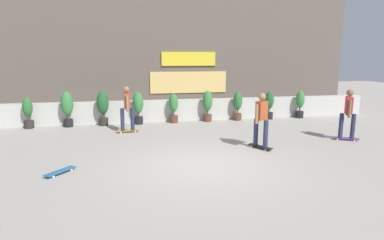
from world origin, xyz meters
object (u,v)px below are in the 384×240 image
at_px(potted_plant_4, 174,107).
at_px(skater_mid_plaza, 348,112).
at_px(potted_plant_1, 67,107).
at_px(potted_plant_2, 103,106).
at_px(potted_plant_0, 28,112).
at_px(potted_plant_7, 269,104).
at_px(skater_foreground, 261,118).
at_px(potted_plant_8, 300,103).
at_px(skateboard_near_camera, 60,171).
at_px(potted_plant_5, 208,104).
at_px(potted_plant_3, 138,106).
at_px(potted_plant_6, 238,105).
at_px(skater_far_left, 127,107).

relative_size(potted_plant_4, skater_mid_plaza, 0.73).
bearing_deg(potted_plant_1, potted_plant_2, 0.00).
distance_m(potted_plant_0, potted_plant_7, 9.92).
xyz_separation_m(potted_plant_0, skater_foreground, (7.70, -4.38, 0.30)).
relative_size(potted_plant_0, potted_plant_7, 0.97).
height_order(potted_plant_7, potted_plant_8, potted_plant_7).
distance_m(potted_plant_7, skateboard_near_camera, 9.52).
bearing_deg(skater_foreground, potted_plant_5, 97.59).
bearing_deg(skater_foreground, potted_plant_4, 115.00).
height_order(potted_plant_4, potted_plant_5, potted_plant_5).
xyz_separation_m(potted_plant_1, potted_plant_3, (2.75, 0.00, -0.06)).
height_order(potted_plant_0, skater_mid_plaza, skater_mid_plaza).
height_order(potted_plant_2, skateboard_near_camera, potted_plant_2).
xyz_separation_m(potted_plant_3, skateboard_near_camera, (-2.04, -5.49, -0.68)).
height_order(potted_plant_4, potted_plant_7, potted_plant_7).
bearing_deg(potted_plant_8, skater_mid_plaza, -97.09).
height_order(potted_plant_6, skater_foreground, skater_foreground).
height_order(potted_plant_6, potted_plant_7, potted_plant_6).
relative_size(potted_plant_2, potted_plant_5, 1.08).
bearing_deg(potted_plant_3, potted_plant_8, 0.00).
distance_m(potted_plant_7, skater_far_left, 6.33).
bearing_deg(potted_plant_0, potted_plant_1, -0.00).
bearing_deg(potted_plant_7, potted_plant_1, -180.00).
bearing_deg(potted_plant_6, potted_plant_8, 0.00).
relative_size(potted_plant_0, skater_foreground, 0.71).
bearing_deg(skater_far_left, potted_plant_8, 10.72).
relative_size(potted_plant_1, skater_far_left, 0.83).
bearing_deg(potted_plant_5, skater_far_left, -156.68).
height_order(potted_plant_7, skater_mid_plaza, skater_mid_plaza).
bearing_deg(potted_plant_5, potted_plant_8, 0.00).
xyz_separation_m(potted_plant_0, potted_plant_6, (8.46, 0.00, 0.03)).
bearing_deg(skater_far_left, potted_plant_2, 123.51).
height_order(potted_plant_6, skateboard_near_camera, potted_plant_6).
distance_m(potted_plant_1, skater_foreground, 7.63).
bearing_deg(potted_plant_2, potted_plant_0, 180.00).
distance_m(potted_plant_5, potted_plant_7, 2.80).
height_order(potted_plant_8, skater_far_left, skater_far_left).
distance_m(potted_plant_0, potted_plant_8, 11.40).
bearing_deg(potted_plant_7, potted_plant_5, -180.00).
relative_size(potted_plant_0, skater_mid_plaza, 0.71).
bearing_deg(potted_plant_0, skater_far_left, -21.03).
bearing_deg(potted_plant_2, skater_mid_plaza, -26.12).
height_order(potted_plant_0, skater_foreground, skater_foreground).
distance_m(skater_foreground, skateboard_near_camera, 5.72).
relative_size(potted_plant_7, potted_plant_8, 1.01).
distance_m(potted_plant_6, skater_far_left, 4.92).
bearing_deg(potted_plant_3, skater_foreground, -51.37).
relative_size(potted_plant_0, potted_plant_6, 0.97).
relative_size(potted_plant_7, skater_foreground, 0.73).
distance_m(potted_plant_1, potted_plant_8, 9.95).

